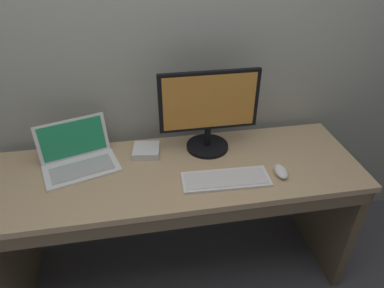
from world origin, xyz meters
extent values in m
plane|color=#4C4C51|center=(0.00, 0.00, 0.00)|extent=(14.00, 14.00, 0.00)
cube|color=tan|center=(0.00, 0.00, 0.76)|extent=(1.83, 0.60, 0.03)
cube|color=brown|center=(-0.89, 0.00, 0.37)|extent=(0.05, 0.55, 0.75)
cube|color=brown|center=(0.89, 0.00, 0.37)|extent=(0.05, 0.55, 0.75)
cube|color=brown|center=(0.00, -0.28, 0.71)|extent=(1.76, 0.02, 0.07)
cube|color=white|center=(-0.47, 0.08, 0.79)|extent=(0.40, 0.30, 0.01)
cube|color=#ACACAC|center=(-0.46, 0.07, 0.79)|extent=(0.32, 0.21, 0.00)
cube|color=white|center=(-0.50, 0.20, 0.89)|extent=(0.35, 0.15, 0.20)
cube|color=#23935B|center=(-0.50, 0.19, 0.89)|extent=(0.31, 0.13, 0.17)
cylinder|color=black|center=(0.19, 0.16, 0.79)|extent=(0.22, 0.22, 0.02)
cylinder|color=black|center=(0.19, 0.16, 0.85)|extent=(0.03, 0.03, 0.11)
cube|color=black|center=(0.19, 0.15, 1.07)|extent=(0.50, 0.02, 0.31)
cube|color=#C67F2D|center=(0.19, 0.14, 1.07)|extent=(0.46, 0.00, 0.28)
cube|color=white|center=(0.21, -0.13, 0.79)|extent=(0.42, 0.17, 0.01)
cube|color=silver|center=(0.21, -0.13, 0.80)|extent=(0.39, 0.14, 0.00)
ellipsoid|color=white|center=(0.49, -0.13, 0.80)|extent=(0.06, 0.11, 0.04)
cube|color=silver|center=(-0.14, 0.16, 0.80)|extent=(0.15, 0.15, 0.04)
camera|label=1|loc=(-0.16, -1.34, 1.82)|focal=32.08mm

